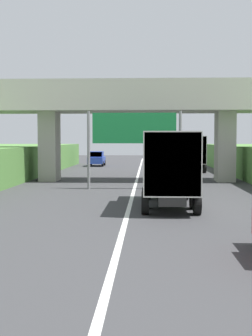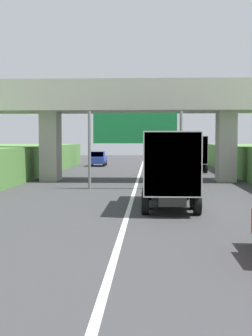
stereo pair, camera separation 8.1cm
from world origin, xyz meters
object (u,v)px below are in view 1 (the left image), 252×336
(overhead_highway_sign, at_px, (134,132))
(truck_white, at_px, (191,152))
(car_blue, at_px, (97,159))
(truck_silver, at_px, (169,165))

(overhead_highway_sign, bearing_deg, truck_white, 74.07)
(truck_white, relative_size, car_blue, 1.78)
(truck_white, bearing_deg, overhead_highway_sign, -105.93)
(truck_silver, bearing_deg, overhead_highway_sign, 102.76)
(overhead_highway_sign, xyz_separation_m, truck_silver, (1.81, -8.00, -1.61))
(truck_white, height_order, car_blue, truck_white)
(overhead_highway_sign, distance_m, car_blue, 27.45)
(truck_white, relative_size, truck_silver, 1.00)
(overhead_highway_sign, distance_m, truck_white, 18.50)
(overhead_highway_sign, xyz_separation_m, truck_white, (5.06, 17.72, -1.61))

